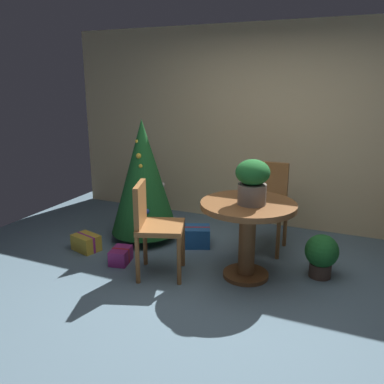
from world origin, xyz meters
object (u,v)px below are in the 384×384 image
(round_dining_table, at_px, (248,222))
(gift_box_purple, at_px, (121,256))
(holiday_tree, at_px, (143,177))
(flower_vase, at_px, (252,180))
(gift_box_gold, at_px, (86,243))
(wooden_chair_far, at_px, (268,202))
(potted_plant, at_px, (321,254))
(gift_box_blue, at_px, (196,236))
(wooden_chair_left, at_px, (153,223))

(round_dining_table, distance_m, gift_box_purple, 1.43)
(round_dining_table, relative_size, holiday_tree, 0.62)
(flower_vase, bearing_deg, gift_box_gold, -177.52)
(wooden_chair_far, xyz_separation_m, potted_plant, (0.68, -0.53, -0.30))
(holiday_tree, distance_m, gift_box_blue, 0.95)
(round_dining_table, relative_size, wooden_chair_left, 0.97)
(gift_box_blue, xyz_separation_m, gift_box_gold, (-1.11, -0.64, -0.02))
(gift_box_gold, bearing_deg, flower_vase, 2.48)
(holiday_tree, xyz_separation_m, gift_box_blue, (0.66, 0.07, -0.68))
(holiday_tree, height_order, potted_plant, holiday_tree)
(gift_box_purple, relative_size, potted_plant, 0.68)
(round_dining_table, distance_m, gift_box_gold, 1.94)
(wooden_chair_left, bearing_deg, holiday_tree, 125.73)
(holiday_tree, bearing_deg, wooden_chair_left, -54.27)
(round_dining_table, relative_size, gift_box_gold, 2.62)
(round_dining_table, bearing_deg, wooden_chair_left, -160.00)
(gift_box_blue, distance_m, potted_plant, 1.46)
(round_dining_table, xyz_separation_m, wooden_chair_left, (-0.87, -0.32, -0.02))
(flower_vase, distance_m, gift_box_purple, 1.66)
(holiday_tree, xyz_separation_m, gift_box_gold, (-0.45, -0.57, -0.70))
(wooden_chair_left, xyz_separation_m, gift_box_purple, (-0.45, 0.08, -0.47))
(flower_vase, xyz_separation_m, gift_box_purple, (-1.36, -0.20, -0.93))
(wooden_chair_left, xyz_separation_m, potted_plant, (1.55, 0.61, -0.30))
(holiday_tree, distance_m, gift_box_purple, 1.00)
(holiday_tree, height_order, gift_box_purple, holiday_tree)
(round_dining_table, bearing_deg, gift_box_gold, -176.32)
(holiday_tree, xyz_separation_m, gift_box_purple, (0.10, -0.69, -0.71))
(flower_vase, bearing_deg, wooden_chair_far, 92.62)
(wooden_chair_left, height_order, gift_box_gold, wooden_chair_left)
(wooden_chair_far, distance_m, gift_box_purple, 1.76)
(gift_box_purple, bearing_deg, gift_box_blue, 53.56)
(wooden_chair_far, bearing_deg, wooden_chair_left, -127.41)
(wooden_chair_left, bearing_deg, gift_box_blue, 82.56)
(wooden_chair_far, xyz_separation_m, gift_box_purple, (-1.32, -1.06, -0.47))
(wooden_chair_left, xyz_separation_m, gift_box_blue, (0.11, 0.84, -0.43))
(wooden_chair_left, distance_m, holiday_tree, 0.97)
(round_dining_table, height_order, wooden_chair_far, wooden_chair_far)
(wooden_chair_far, bearing_deg, flower_vase, -87.38)
(holiday_tree, height_order, gift_box_gold, holiday_tree)
(round_dining_table, bearing_deg, holiday_tree, 162.46)
(flower_vase, relative_size, wooden_chair_far, 0.43)
(holiday_tree, bearing_deg, potted_plant, -4.21)
(round_dining_table, bearing_deg, gift_box_blue, 145.66)
(wooden_chair_left, height_order, gift_box_blue, wooden_chair_left)
(gift_box_purple, bearing_deg, round_dining_table, 10.28)
(wooden_chair_far, relative_size, potted_plant, 2.26)
(wooden_chair_left, relative_size, gift_box_gold, 2.69)
(flower_vase, bearing_deg, potted_plant, 27.38)
(flower_vase, xyz_separation_m, wooden_chair_left, (-0.91, -0.28, -0.46))
(flower_vase, distance_m, potted_plant, 1.05)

